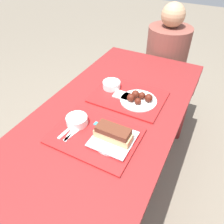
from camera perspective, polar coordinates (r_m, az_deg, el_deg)
name	(u,v)px	position (r m, az deg, el deg)	size (l,w,h in m)	color
ground_plane	(108,185)	(1.86, -1.01, -18.56)	(12.00, 12.00, 0.00)	#706656
picnic_table	(107,126)	(1.34, -1.33, -3.79)	(0.81, 1.74, 0.75)	maroon
picnic_bench_far	(157,82)	(2.34, 11.75, 7.74)	(0.77, 0.28, 0.45)	maroon
tray_near	(95,136)	(1.15, -4.41, -6.24)	(0.45, 0.33, 0.01)	red
tray_far	(129,97)	(1.41, 4.34, 3.90)	(0.45, 0.33, 0.01)	red
bowl_coleslaw_near	(77,120)	(1.20, -9.17, -2.07)	(0.12, 0.12, 0.05)	white
brisket_sandwich_plate	(113,136)	(1.09, 0.31, -6.27)	(0.21, 0.21, 0.09)	white
plastic_fork_near	(73,130)	(1.18, -10.24, -4.68)	(0.04, 0.17, 0.00)	white
plastic_knife_near	(76,131)	(1.17, -9.37, -5.04)	(0.05, 0.17, 0.00)	white
plastic_spoon_near	(69,129)	(1.20, -11.10, -4.32)	(0.03, 0.17, 0.00)	white
condiment_packet	(98,124)	(1.20, -3.76, -3.20)	(0.04, 0.03, 0.01)	teal
bowl_coleslaw_far	(112,84)	(1.47, -0.13, 7.22)	(0.12, 0.12, 0.05)	white
wings_plate_far	(139,98)	(1.36, 6.99, 3.54)	(0.23, 0.23, 0.06)	white
napkin_far	(123,95)	(1.41, 2.83, 4.35)	(0.11, 0.08, 0.01)	white
person_seated_across	(167,50)	(2.16, 14.22, 15.35)	(0.39, 0.39, 0.70)	brown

